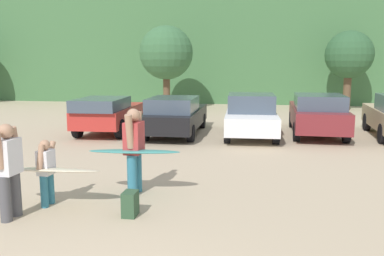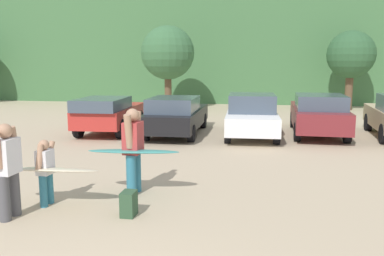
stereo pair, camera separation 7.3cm
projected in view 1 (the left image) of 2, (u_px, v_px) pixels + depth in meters
The scene contains 13 objects.
hillside_ridge at pixel (237, 49), 32.21m from camera, with size 108.00×12.00×7.49m, color #427042.
tree_far_left at pixel (166, 53), 23.42m from camera, with size 3.08×3.08×4.82m.
tree_far_right at pixel (349, 55), 23.25m from camera, with size 2.70×2.70×4.53m.
parked_car_red at pixel (108, 113), 15.82m from camera, with size 1.95×4.28×1.43m.
parked_car_black at pixel (176, 115), 15.51m from camera, with size 1.86×4.76×1.46m.
parked_car_white at pixel (251, 115), 15.12m from camera, with size 1.98×4.26×1.57m.
parked_car_maroon at pixel (317, 114), 15.42m from camera, with size 1.99×4.84×1.57m.
person_adult at pixel (134, 146), 8.42m from camera, with size 0.35×0.80×1.80m.
person_child at pixel (46, 169), 7.76m from camera, with size 0.25×0.64×1.29m.
person_companion at pixel (8, 166), 7.06m from camera, with size 0.33×0.69×1.69m.
surfboard_teal at pixel (134, 151), 8.33m from camera, with size 1.93×0.70×0.12m.
surfboard_cream at pixel (52, 170), 7.70m from camera, with size 1.88×0.61×0.16m.
backpack_dropped at pixel (130, 204), 7.30m from camera, with size 0.24×0.34×0.45m.
Camera 1 is at (1.68, -3.09, 2.72)m, focal length 38.19 mm.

